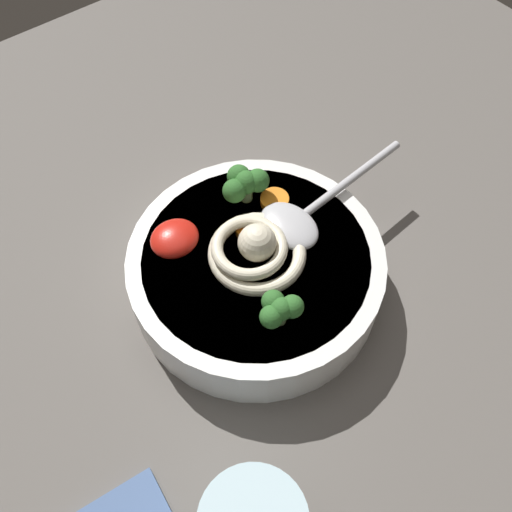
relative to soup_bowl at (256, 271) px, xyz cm
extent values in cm
cube|color=#5B5651|center=(-2.00, 3.42, -4.85)|extent=(108.06, 108.06, 4.28)
cylinder|color=white|center=(0.00, 0.00, -0.09)|extent=(23.18, 23.18, 5.25)
cylinder|color=gold|center=(0.00, 0.00, 0.12)|extent=(20.40, 20.40, 4.83)
torus|color=beige|center=(-0.04, 0.11, 3.13)|extent=(8.66, 8.66, 1.19)
torus|color=beige|center=(0.52, -0.27, 4.09)|extent=(9.28, 9.28, 1.08)
sphere|color=beige|center=(-0.04, 0.11, 4.69)|extent=(3.36, 3.36, 3.36)
ellipsoid|color=#B7B7BC|center=(-4.05, -0.29, 3.34)|extent=(4.82, 6.30, 1.60)
cylinder|color=#B7B7BC|center=(-11.53, -0.82, 3.34)|extent=(15.02, 1.86, 0.80)
ellipsoid|color=red|center=(4.90, -5.40, 3.53)|extent=(4.43, 3.99, 1.99)
cylinder|color=#7A9E60|center=(2.41, 6.24, 3.07)|extent=(0.99, 0.99, 1.06)
sphere|color=#2D6628|center=(2.41, 6.24, 4.57)|extent=(1.94, 1.94, 1.94)
sphere|color=#2D6628|center=(3.38, 6.24, 4.39)|extent=(1.94, 1.94, 1.94)
sphere|color=#2D6628|center=(1.52, 6.59, 4.48)|extent=(1.94, 1.94, 1.94)
sphere|color=#2D6628|center=(2.41, 5.27, 4.43)|extent=(1.94, 1.94, 1.94)
cylinder|color=#7A9E60|center=(-3.35, -5.70, 3.14)|extent=(1.13, 1.13, 1.21)
sphere|color=#2D6628|center=(-3.35, -5.70, 4.86)|extent=(2.22, 2.22, 2.22)
sphere|color=#2D6628|center=(-2.24, -5.70, 4.66)|extent=(2.22, 2.22, 2.22)
sphere|color=#2D6628|center=(-4.36, -5.29, 4.76)|extent=(2.22, 2.22, 2.22)
sphere|color=#2D6628|center=(-3.35, -6.81, 4.70)|extent=(2.22, 2.22, 2.22)
cylinder|color=orange|center=(-1.09, -2.52, 2.90)|extent=(2.39, 2.39, 0.72)
cylinder|color=orange|center=(-5.15, -3.70, 2.85)|extent=(2.72, 2.72, 0.63)
camera|label=1|loc=(17.12, 21.67, 44.39)|focal=39.76mm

